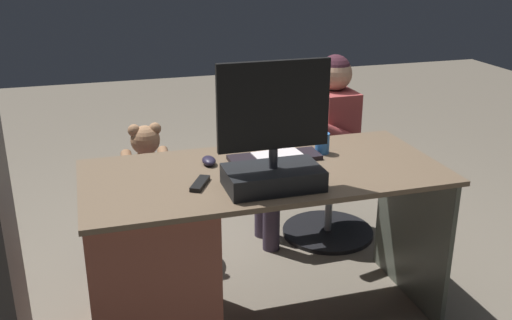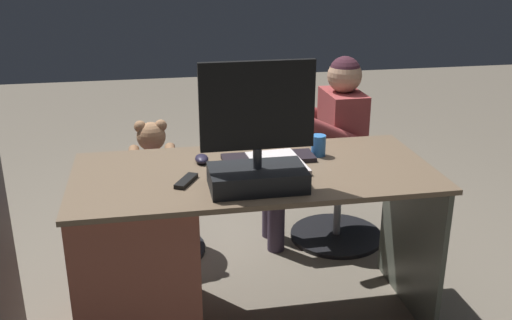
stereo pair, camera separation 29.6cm
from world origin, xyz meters
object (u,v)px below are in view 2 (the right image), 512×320
(office_chair_teddy, at_px, (156,213))
(teddy_bear, at_px, (152,155))
(tv_remote, at_px, (186,181))
(visitor_chair, at_px, (338,199))
(cup, at_px, (318,145))
(desk, at_px, (161,251))
(keyboard, at_px, (268,158))
(person, at_px, (326,137))
(monitor, at_px, (257,152))
(computer_mouse, at_px, (202,159))

(office_chair_teddy, bearing_deg, teddy_bear, -90.00)
(tv_remote, distance_m, visitor_chair, 1.33)
(cup, bearing_deg, tv_remote, 19.55)
(office_chair_teddy, bearing_deg, desk, 90.88)
(tv_remote, relative_size, visitor_chair, 0.27)
(keyboard, height_order, cup, cup)
(office_chair_teddy, height_order, person, person)
(monitor, xyz_separation_m, visitor_chair, (-0.66, -0.90, -0.66))
(cup, bearing_deg, computer_mouse, -0.33)
(computer_mouse, bearing_deg, keyboard, 175.78)
(computer_mouse, relative_size, person, 0.09)
(computer_mouse, height_order, office_chair_teddy, computer_mouse)
(computer_mouse, bearing_deg, monitor, 120.70)
(keyboard, bearing_deg, cup, -175.47)
(visitor_chair, bearing_deg, keyboard, 47.22)
(tv_remote, bearing_deg, visitor_chair, -111.52)
(monitor, relative_size, computer_mouse, 5.38)
(keyboard, distance_m, office_chair_teddy, 0.95)
(desk, bearing_deg, office_chair_teddy, -89.12)
(desk, relative_size, visitor_chair, 2.83)
(person, bearing_deg, monitor, 57.70)
(keyboard, distance_m, visitor_chair, 0.96)
(desk, bearing_deg, visitor_chair, -146.22)
(visitor_chair, relative_size, person, 0.50)
(computer_mouse, height_order, teddy_bear, teddy_bear)
(desk, distance_m, monitor, 0.67)
(computer_mouse, height_order, visitor_chair, computer_mouse)
(keyboard, height_order, teddy_bear, teddy_bear)
(computer_mouse, height_order, person, person)
(desk, distance_m, teddy_bear, 0.76)
(cup, bearing_deg, person, -110.88)
(keyboard, bearing_deg, teddy_bear, -50.00)
(tv_remote, xyz_separation_m, teddy_bear, (0.13, -0.82, -0.17))
(office_chair_teddy, bearing_deg, cup, 142.31)
(desk, relative_size, computer_mouse, 16.35)
(keyboard, xyz_separation_m, visitor_chair, (-0.55, -0.59, -0.51))
(monitor, distance_m, office_chair_teddy, 1.20)
(desk, relative_size, tv_remote, 10.47)
(keyboard, height_order, computer_mouse, computer_mouse)
(visitor_chair, bearing_deg, monitor, 53.80)
(monitor, relative_size, teddy_bear, 1.42)
(computer_mouse, bearing_deg, tv_remote, 69.14)
(computer_mouse, height_order, tv_remote, computer_mouse)
(monitor, height_order, teddy_bear, monitor)
(cup, bearing_deg, teddy_bear, -38.30)
(office_chair_teddy, bearing_deg, visitor_chair, 179.24)
(tv_remote, distance_m, office_chair_teddy, 0.97)
(keyboard, height_order, visitor_chair, keyboard)
(monitor, bearing_deg, keyboard, -109.52)
(visitor_chair, bearing_deg, office_chair_teddy, -0.76)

